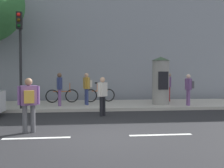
{
  "coord_description": "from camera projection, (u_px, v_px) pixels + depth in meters",
  "views": [
    {
      "loc": [
        -0.56,
        -7.61,
        1.74
      ],
      "look_at": [
        0.56,
        2.0,
        1.37
      ],
      "focal_mm": 44.78,
      "sensor_mm": 36.0,
      "label": 1
    }
  ],
  "objects": [
    {
      "name": "pedestrian_with_backpack",
      "position": [
        103.0,
        93.0,
        11.37
      ],
      "size": [
        0.43,
        0.5,
        1.59
      ],
      "color": "black",
      "rests_on": "ground_plane"
    },
    {
      "name": "sidewalk_curb",
      "position": [
        90.0,
        105.0,
        14.63
      ],
      "size": [
        36.0,
        4.0,
        0.15
      ],
      "primitive_type": "cube",
      "color": "#B2ADA3",
      "rests_on": "ground_plane"
    },
    {
      "name": "bicycle_upright",
      "position": [
        62.0,
        95.0,
        15.16
      ],
      "size": [
        1.77,
        0.16,
        1.09
      ],
      "color": "black",
      "rests_on": "sidewalk_curb"
    },
    {
      "name": "lane_markings",
      "position": [
        100.0,
        136.0,
        7.68
      ],
      "size": [
        25.8,
        0.16,
        0.01
      ],
      "color": "silver",
      "rests_on": "ground_plane"
    },
    {
      "name": "bicycle_leaning",
      "position": [
        100.0,
        95.0,
        15.56
      ],
      "size": [
        1.74,
        0.47,
        1.09
      ],
      "color": "black",
      "rests_on": "sidewalk_curb"
    },
    {
      "name": "pedestrian_in_light_jacket",
      "position": [
        189.0,
        87.0,
        13.8
      ],
      "size": [
        0.44,
        0.66,
        1.55
      ],
      "color": "#724C84",
      "rests_on": "sidewalk_curb"
    },
    {
      "name": "pedestrian_with_bag",
      "position": [
        87.0,
        86.0,
        14.08
      ],
      "size": [
        0.45,
        0.6,
        1.61
      ],
      "color": "navy",
      "rests_on": "sidewalk_curb"
    },
    {
      "name": "ground_plane",
      "position": [
        100.0,
        137.0,
        7.68
      ],
      "size": [
        80.0,
        80.0,
        0.0
      ],
      "primitive_type": "plane",
      "color": "#232326"
    },
    {
      "name": "pedestrian_in_red_top",
      "position": [
        60.0,
        87.0,
        13.57
      ],
      "size": [
        0.3,
        0.56,
        1.61
      ],
      "color": "#724C84",
      "rests_on": "sidewalk_curb"
    },
    {
      "name": "traffic_light",
      "position": [
        20.0,
        44.0,
        12.4
      ],
      "size": [
        0.24,
        0.45,
        4.3
      ],
      "color": "black",
      "rests_on": "sidewalk_curb"
    },
    {
      "name": "pedestrian_in_dark_shirt",
      "position": [
        169.0,
        85.0,
        15.93
      ],
      "size": [
        0.37,
        0.6,
        1.61
      ],
      "color": "maroon",
      "rests_on": "sidewalk_curb"
    },
    {
      "name": "building_backdrop",
      "position": [
        87.0,
        19.0,
        19.38
      ],
      "size": [
        36.0,
        5.0,
        11.11
      ],
      "primitive_type": "cube",
      "color": "gray",
      "rests_on": "ground_plane"
    },
    {
      "name": "pedestrian_tallest",
      "position": [
        29.0,
        100.0,
        8.12
      ],
      "size": [
        0.62,
        0.45,
        1.61
      ],
      "color": "#4C4C51",
      "rests_on": "ground_plane"
    },
    {
      "name": "poster_column",
      "position": [
        161.0,
        80.0,
        14.3
      ],
      "size": [
        0.95,
        0.95,
        2.44
      ],
      "color": "gray",
      "rests_on": "sidewalk_curb"
    }
  ]
}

